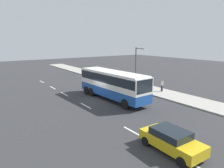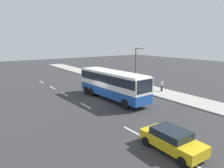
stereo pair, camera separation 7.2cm
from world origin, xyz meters
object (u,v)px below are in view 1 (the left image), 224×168
(coach_bus, at_px, (112,82))
(car_yellow_taxi, at_px, (171,140))
(pedestrian_near_curb, at_px, (162,84))
(street_lamp, at_px, (137,65))

(coach_bus, bearing_deg, car_yellow_taxi, -20.39)
(coach_bus, xyz_separation_m, pedestrian_near_curb, (1.11, 7.73, -1.02))
(car_yellow_taxi, height_order, street_lamp, street_lamp)
(car_yellow_taxi, height_order, pedestrian_near_curb, pedestrian_near_curb)
(pedestrian_near_curb, bearing_deg, street_lamp, -65.48)
(pedestrian_near_curb, xyz_separation_m, street_lamp, (-3.20, -1.95, 2.56))
(coach_bus, relative_size, street_lamp, 1.78)
(coach_bus, height_order, pedestrian_near_curb, coach_bus)
(coach_bus, distance_m, car_yellow_taxi, 12.69)
(coach_bus, xyz_separation_m, street_lamp, (-2.09, 5.78, 1.54))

